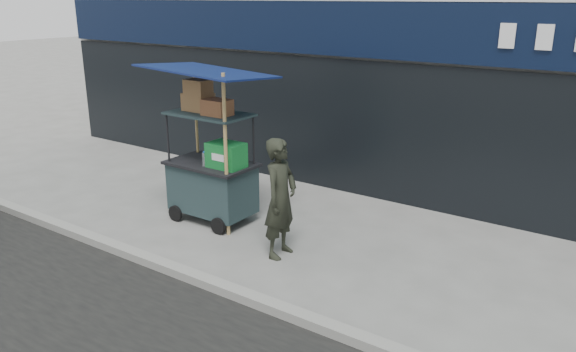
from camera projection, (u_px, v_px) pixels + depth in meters
The scene contains 4 objects.
ground at pixel (221, 281), 7.11m from camera, with size 80.00×80.00×0.00m, color slate.
curb at pixel (210, 283), 6.93m from camera, with size 80.00×0.18×0.12m, color gray.
vendor_cart at pixel (212, 168), 8.78m from camera, with size 1.84×1.30×2.48m.
vendor_man at pixel (280, 198), 7.58m from camera, with size 0.61×0.40×1.67m, color black.
Camera 1 is at (4.34, -4.72, 3.45)m, focal length 35.00 mm.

